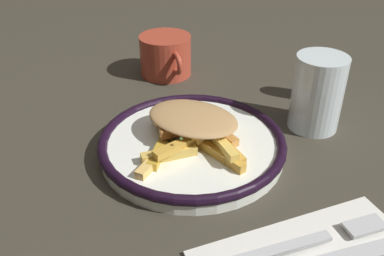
{
  "coord_description": "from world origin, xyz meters",
  "views": [
    {
      "loc": [
        0.43,
        -0.2,
        0.33
      ],
      "look_at": [
        0.0,
        0.0,
        0.04
      ],
      "focal_mm": 39.57,
      "sensor_mm": 36.0,
      "label": 1
    }
  ],
  "objects_px": {
    "plate": "(192,144)",
    "water_glass": "(317,93)",
    "salt_shaker": "(316,75)",
    "coffee_mug": "(166,55)",
    "fork": "(312,240)",
    "fries_heap": "(193,127)"
  },
  "relations": [
    {
      "from": "plate",
      "to": "salt_shaker",
      "type": "height_order",
      "value": "salt_shaker"
    },
    {
      "from": "fries_heap",
      "to": "fork",
      "type": "xyz_separation_m",
      "value": [
        0.21,
        0.04,
        -0.03
      ]
    },
    {
      "from": "fries_heap",
      "to": "salt_shaker",
      "type": "height_order",
      "value": "salt_shaker"
    },
    {
      "from": "fork",
      "to": "salt_shaker",
      "type": "bearing_deg",
      "value": 141.58
    },
    {
      "from": "coffee_mug",
      "to": "water_glass",
      "type": "bearing_deg",
      "value": 26.34
    },
    {
      "from": "plate",
      "to": "fork",
      "type": "bearing_deg",
      "value": 11.06
    },
    {
      "from": "salt_shaker",
      "to": "coffee_mug",
      "type": "bearing_deg",
      "value": -135.27
    },
    {
      "from": "fork",
      "to": "water_glass",
      "type": "distance_m",
      "value": 0.25
    },
    {
      "from": "water_glass",
      "to": "coffee_mug",
      "type": "distance_m",
      "value": 0.29
    },
    {
      "from": "fries_heap",
      "to": "salt_shaker",
      "type": "distance_m",
      "value": 0.26
    },
    {
      "from": "plate",
      "to": "water_glass",
      "type": "xyz_separation_m",
      "value": [
        0.01,
        0.19,
        0.04
      ]
    },
    {
      "from": "plate",
      "to": "salt_shaker",
      "type": "bearing_deg",
      "value": 103.76
    },
    {
      "from": "plate",
      "to": "fries_heap",
      "type": "height_order",
      "value": "fries_heap"
    },
    {
      "from": "water_glass",
      "to": "coffee_mug",
      "type": "bearing_deg",
      "value": -153.66
    },
    {
      "from": "fork",
      "to": "salt_shaker",
      "type": "xyz_separation_m",
      "value": [
        -0.26,
        0.21,
        0.03
      ]
    },
    {
      "from": "fries_heap",
      "to": "coffee_mug",
      "type": "relative_size",
      "value": 1.54
    },
    {
      "from": "coffee_mug",
      "to": "salt_shaker",
      "type": "relative_size",
      "value": 1.44
    },
    {
      "from": "fries_heap",
      "to": "fork",
      "type": "height_order",
      "value": "fries_heap"
    },
    {
      "from": "water_glass",
      "to": "plate",
      "type": "bearing_deg",
      "value": -93.51
    },
    {
      "from": "coffee_mug",
      "to": "salt_shaker",
      "type": "distance_m",
      "value": 0.27
    },
    {
      "from": "water_glass",
      "to": "salt_shaker",
      "type": "bearing_deg",
      "value": 141.53
    },
    {
      "from": "plate",
      "to": "coffee_mug",
      "type": "distance_m",
      "value": 0.26
    }
  ]
}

